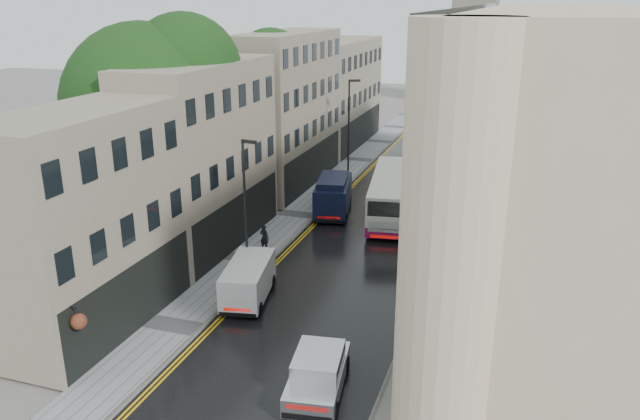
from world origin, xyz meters
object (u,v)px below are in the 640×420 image
Objects in this scene: navy_van at (315,202)px; lamp_post_far at (349,131)px; cream_bus at (370,208)px; white_lorry at (443,164)px; pedestrian at (264,237)px; silver_hatchback at (286,393)px; white_van at (223,294)px; lamp_post_near at (245,212)px; tree_near at (148,133)px; tree_far at (246,110)px.

lamp_post_far reaches higher than navy_van.
white_lorry is at bearing 63.09° from cream_bus.
navy_van is at bearing -93.42° from pedestrian.
lamp_post_far reaches higher than silver_hatchback.
lamp_post_near is (-0.40, 3.72, 2.92)m from white_van.
lamp_post_far is at bearing 65.79° from tree_near.
white_van is at bearing -40.95° from tree_near.
cream_bus is 1.40× the size of lamp_post_near.
tree_near reaches higher than white_van.
white_van is at bearing -110.72° from lamp_post_far.
tree_far is 22.23m from white_van.
pedestrian is at bearing 5.96° from tree_near.
lamp_post_near is (-4.31, -9.85, 2.47)m from cream_bus.
white_van is at bearing 106.52° from pedestrian.
lamp_post_near is at bearing -122.46° from cream_bus.
pedestrian is at bearing -112.46° from navy_van.
tree_far is 2.82× the size of silver_hatchback.
tree_near is 3.09× the size of white_van.
tree_near is at bearing -91.32° from tree_far.
lamp_post_near is (-6.14, 9.94, 3.11)m from silver_hatchback.
tree_far is 1.62× the size of lamp_post_near.
white_lorry is (15.44, 16.65, -4.72)m from tree_near.
tree_far is 16.08m from white_lorry.
lamp_post_near is at bearing 113.43° from silver_hatchback.
tree_far is 8.51m from lamp_post_far.
tree_near is 2.51× the size of navy_van.
pedestrian reaches higher than silver_hatchback.
white_lorry is at bearing -110.06° from pedestrian.
white_lorry is 30.05m from silver_hatchback.
white_lorry is at bearing 42.69° from navy_van.
white_lorry is 21.52m from lamp_post_near.
tree_near is 12.36m from white_van.
lamp_post_far reaches higher than white_lorry.
pedestrian is (7.00, 0.73, -6.04)m from tree_near.
tree_near is 1.68× the size of lamp_post_far.
silver_hatchback is (1.83, -19.79, -0.64)m from cream_bus.
lamp_post_far is (0.60, 16.17, 3.36)m from pedestrian.
white_van is at bearing -75.89° from lamp_post_near.
white_lorry is 5.36× the size of pedestrian.
lamp_post_near is at bearing -65.41° from tree_far.
lamp_post_near is (-0.40, -10.13, 2.53)m from navy_van.
silver_hatchback is 20.88m from navy_van.
silver_hatchback is (13.94, -13.33, -6.10)m from tree_near.
white_lorry is 1.87× the size of white_van.
white_lorry is at bearing 77.12° from lamp_post_near.
tree_near is at bearing 13.81° from pedestrian.
white_van is 2.87× the size of pedestrian.
cream_bus is 14.13m from white_van.
pedestrian is (6.70, -12.27, -5.33)m from tree_far.
tree_near is at bearing 128.02° from white_van.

